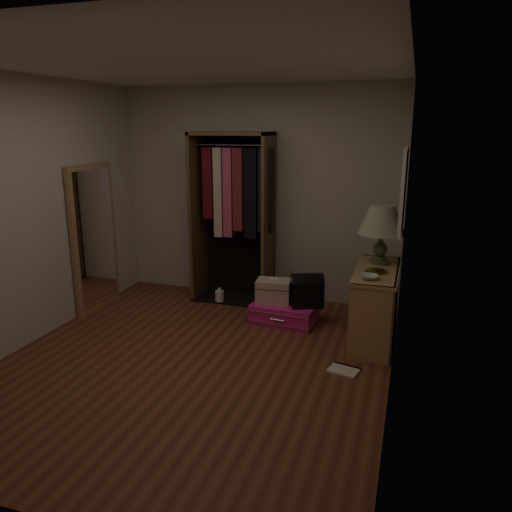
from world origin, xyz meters
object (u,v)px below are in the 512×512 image
at_px(black_bag, 307,289).
at_px(pink_suitcase, 285,312).
at_px(open_wardrobe, 236,204).
at_px(floor_mirror, 94,238).
at_px(train_case, 274,291).
at_px(console_bookshelf, 375,302).
at_px(white_jug, 220,296).
at_px(table_lamp, 382,221).

bearing_deg(black_bag, pink_suitcase, 153.36).
distance_m(open_wardrobe, pink_suitcase, 1.45).
bearing_deg(pink_suitcase, floor_mirror, -169.78).
height_order(open_wardrobe, train_case, open_wardrobe).
bearing_deg(console_bookshelf, open_wardrobe, 157.46).
xyz_separation_m(open_wardrobe, train_case, (0.64, -0.57, -0.85)).
relative_size(open_wardrobe, pink_suitcase, 2.73).
height_order(console_bookshelf, floor_mirror, floor_mirror).
bearing_deg(black_bag, floor_mirror, 161.99).
height_order(floor_mirror, white_jug, floor_mirror).
height_order(floor_mirror, train_case, floor_mirror).
bearing_deg(table_lamp, open_wardrobe, 163.42).
height_order(open_wardrobe, white_jug, open_wardrobe).
relative_size(console_bookshelf, pink_suitcase, 1.49).
distance_m(floor_mirror, black_bag, 2.55).
height_order(floor_mirror, table_lamp, floor_mirror).
relative_size(floor_mirror, table_lamp, 2.85).
xyz_separation_m(console_bookshelf, table_lamp, (0.00, 0.20, 0.80)).
height_order(open_wardrobe, black_bag, open_wardrobe).
bearing_deg(floor_mirror, train_case, 5.34).
bearing_deg(pink_suitcase, console_bookshelf, -4.76).
bearing_deg(black_bag, table_lamp, -18.14).
bearing_deg(console_bookshelf, floor_mirror, -179.21).
bearing_deg(white_jug, train_case, -24.19).
relative_size(console_bookshelf, black_bag, 2.81).
relative_size(table_lamp, white_jug, 3.19).
relative_size(floor_mirror, train_case, 4.19).
bearing_deg(pink_suitcase, table_lamp, 7.06).
height_order(floor_mirror, pink_suitcase, floor_mirror).
height_order(open_wardrobe, floor_mirror, open_wardrobe).
bearing_deg(open_wardrobe, pink_suitcase, -36.02).
xyz_separation_m(pink_suitcase, black_bag, (0.24, -0.02, 0.30)).
distance_m(console_bookshelf, pink_suitcase, 1.03).
distance_m(floor_mirror, pink_suitcase, 2.39).
bearing_deg(console_bookshelf, pink_suitcase, 170.35).
relative_size(console_bookshelf, train_case, 2.76).
bearing_deg(table_lamp, console_bookshelf, -91.10).
bearing_deg(console_bookshelf, white_jug, 164.98).
bearing_deg(table_lamp, white_jug, 170.86).
bearing_deg(train_case, console_bookshelf, -13.95).
bearing_deg(white_jug, console_bookshelf, -15.02).
height_order(black_bag, white_jug, black_bag).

